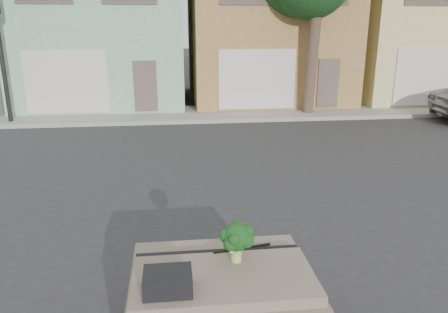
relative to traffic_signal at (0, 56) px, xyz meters
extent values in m
plane|color=#303033|center=(6.50, -9.50, -2.55)|extent=(120.00, 120.00, 0.00)
cube|color=gray|center=(6.50, 1.00, -2.47)|extent=(40.00, 3.00, 0.15)
cube|color=#86BD90|center=(3.00, 5.00, 1.23)|extent=(7.20, 8.20, 7.55)
cube|color=#9F7742|center=(10.50, 5.00, 1.23)|extent=(7.20, 8.20, 7.55)
cube|color=#D6CA83|center=(18.00, 5.00, 1.23)|extent=(7.20, 8.20, 7.55)
cube|color=black|center=(0.00, 0.00, 0.00)|extent=(0.40, 0.40, 5.10)
cube|color=#163D18|center=(11.50, 0.30, 1.70)|extent=(4.40, 4.00, 8.50)
cube|color=#776A59|center=(6.50, -12.50, -1.99)|extent=(2.00, 1.80, 1.12)
cube|color=black|center=(5.92, -12.85, -1.33)|extent=(0.48, 0.38, 0.20)
cube|color=black|center=(6.78, -12.12, -1.42)|extent=(0.69, 0.15, 0.02)
cube|color=#103712|center=(6.67, -12.37, -1.20)|extent=(0.46, 0.46, 0.47)
camera|label=1|loc=(6.03, -16.63, 1.11)|focal=35.00mm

